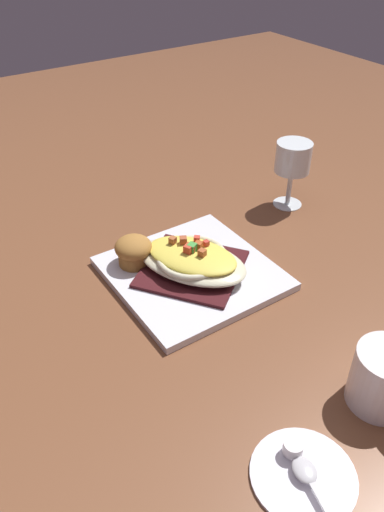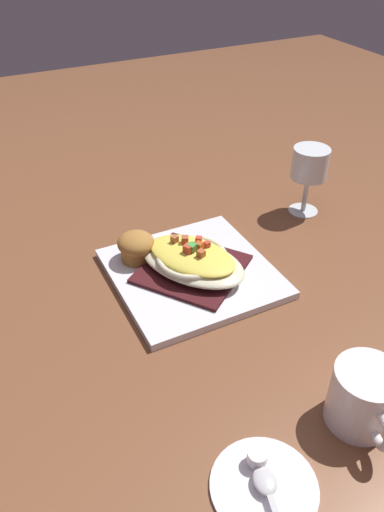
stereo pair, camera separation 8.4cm
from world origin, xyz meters
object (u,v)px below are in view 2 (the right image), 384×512
square_plate (192,273)px  creamer_cup_0 (257,457)px  muffin (136,246)px  coffee_mug (363,400)px  creamer_saucer (264,485)px  spoon (267,486)px  gratin_dish (192,259)px  stemmed_glass (310,167)px

square_plate → creamer_cup_0: 0.36m
square_plate → muffin: bearing=-134.7°
coffee_mug → creamer_cup_0: (-0.00, -0.15, -0.02)m
square_plate → muffin: muffin is taller
square_plate → creamer_saucer: 0.39m
coffee_mug → creamer_cup_0: size_ratio=4.69×
square_plate → spoon: (0.38, -0.10, 0.01)m
muffin → spoon: muffin is taller
gratin_dish → creamer_cup_0: (0.35, -0.09, -0.02)m
stemmed_glass → spoon: size_ratio=1.35×
muffin → creamer_saucer: 0.45m
gratin_dish → muffin: (-0.07, -0.07, 0.00)m
creamer_saucer → muffin: bearing=176.9°
muffin → spoon: (0.45, -0.03, -0.03)m
square_plate → gratin_dish: bearing=168.5°
coffee_mug → creamer_saucer: size_ratio=0.92×
coffee_mug → spoon: size_ratio=1.09×
coffee_mug → stemmed_glass: size_ratio=0.81×
square_plate → spoon: spoon is taller
gratin_dish → coffee_mug: 0.36m
gratin_dish → creamer_cup_0: gratin_dish is taller
coffee_mug → creamer_cup_0: bearing=-91.5°
spoon → creamer_cup_0: 0.03m
gratin_dish → stemmed_glass: 0.32m
gratin_dish → creamer_saucer: bearing=-14.5°
spoon → creamer_saucer: bearing=165.4°
creamer_cup_0 → gratin_dish: bearing=165.5°
coffee_mug → stemmed_glass: 0.51m
muffin → stemmed_glass: 0.38m
stemmed_glass → creamer_saucer: size_ratio=1.13×
creamer_cup_0 → square_plate: bearing=165.5°
stemmed_glass → square_plate: bearing=-73.4°
square_plate → creamer_cup_0: bearing=-14.5°
coffee_mug → stemmed_glass: (-0.44, 0.24, 0.06)m
muffin → creamer_cup_0: muffin is taller
stemmed_glass → creamer_cup_0: 0.59m
coffee_mug → creamer_cup_0: 0.15m
creamer_saucer → creamer_cup_0: size_ratio=5.11×
coffee_mug → creamer_saucer: (0.02, -0.16, -0.03)m
stemmed_glass → creamer_saucer: bearing=-40.7°
muffin → creamer_cup_0: size_ratio=2.68×
stemmed_glass → muffin: bearing=-87.2°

